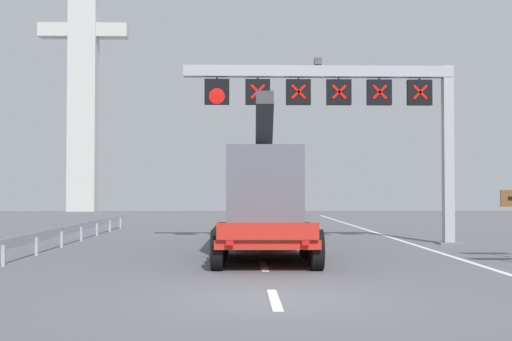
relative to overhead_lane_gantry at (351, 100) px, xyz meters
name	(u,v)px	position (x,y,z in m)	size (l,w,h in m)	color
ground	(274,299)	(-3.79, -13.38, -5.78)	(112.00, 112.00, 0.00)	#5B5B60
lane_markings	(250,224)	(-3.78, 15.77, -5.78)	(0.20, 72.92, 0.01)	silver
edge_line_right	(421,247)	(2.41, -1.38, -5.78)	(0.20, 63.00, 0.01)	silver
overhead_lane_gantry	(351,100)	(0.00, 0.00, 0.00)	(11.08, 0.90, 7.46)	#9EA0A5
heavy_haul_truck_red	(262,195)	(-3.60, -1.26, -3.79)	(3.20, 14.10, 5.30)	red
guardrail_left	(61,233)	(-11.22, -1.27, -5.22)	(0.13, 28.22, 0.76)	#999EA3
bridge_pylon_distant	(83,62)	(-20.42, 41.94, 9.47)	(9.00, 2.00, 29.74)	#B7B7B2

